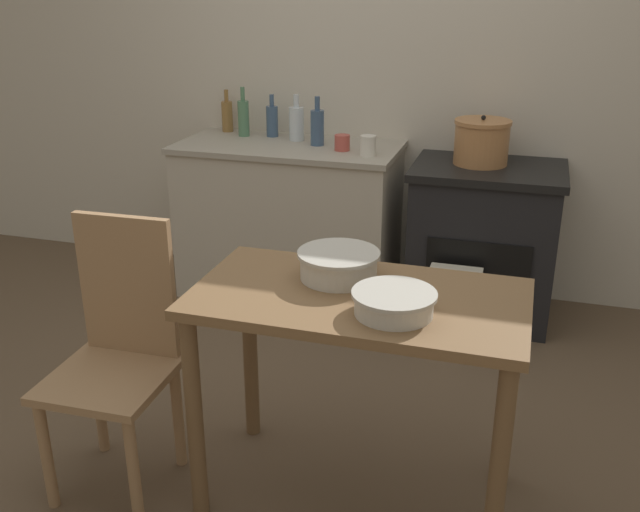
{
  "coord_description": "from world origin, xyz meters",
  "views": [
    {
      "loc": [
        0.86,
        -2.39,
        1.73
      ],
      "look_at": [
        0.0,
        0.44,
        0.56
      ],
      "focal_mm": 40.0,
      "sensor_mm": 36.0,
      "label": 1
    }
  ],
  "objects_px": {
    "mixing_bowl_large": "(339,263)",
    "mixing_bowl_small": "(394,302)",
    "bottle_center_left": "(317,127)",
    "cup_center_right": "(342,143)",
    "bottle_left": "(297,123)",
    "flour_sack": "(452,309)",
    "bottle_center": "(272,120)",
    "bottle_mid_left": "(227,115)",
    "bottle_far_left": "(243,117)",
    "stove": "(483,241)",
    "chair": "(118,350)",
    "stock_pot": "(482,142)",
    "work_table": "(358,332)",
    "cup_mid_right": "(368,146)"
  },
  "relations": [
    {
      "from": "chair",
      "to": "bottle_center_left",
      "type": "distance_m",
      "value": 1.84
    },
    {
      "from": "mixing_bowl_large",
      "to": "bottle_center",
      "type": "xyz_separation_m",
      "value": [
        -0.86,
        1.69,
        0.12
      ]
    },
    {
      "from": "stock_pot",
      "to": "cup_mid_right",
      "type": "height_order",
      "value": "stock_pot"
    },
    {
      "from": "stove",
      "to": "bottle_left",
      "type": "relative_size",
      "value": 3.23
    },
    {
      "from": "flour_sack",
      "to": "bottle_center",
      "type": "bearing_deg",
      "value": 152.53
    },
    {
      "from": "mixing_bowl_small",
      "to": "stock_pot",
      "type": "bearing_deg",
      "value": 87.0
    },
    {
      "from": "chair",
      "to": "cup_mid_right",
      "type": "relative_size",
      "value": 9.29
    },
    {
      "from": "stock_pot",
      "to": "bottle_left",
      "type": "height_order",
      "value": "bottle_left"
    },
    {
      "from": "stock_pot",
      "to": "bottle_mid_left",
      "type": "distance_m",
      "value": 1.5
    },
    {
      "from": "bottle_center",
      "to": "cup_mid_right",
      "type": "distance_m",
      "value": 0.7
    },
    {
      "from": "mixing_bowl_small",
      "to": "bottle_far_left",
      "type": "distance_m",
      "value": 2.26
    },
    {
      "from": "bottle_center_left",
      "to": "mixing_bowl_large",
      "type": "bearing_deg",
      "value": -70.46
    },
    {
      "from": "mixing_bowl_large",
      "to": "bottle_left",
      "type": "xyz_separation_m",
      "value": [
        -0.7,
        1.63,
        0.13
      ]
    },
    {
      "from": "work_table",
      "to": "bottle_left",
      "type": "xyz_separation_m",
      "value": [
        -0.79,
        1.74,
        0.32
      ]
    },
    {
      "from": "work_table",
      "to": "chair",
      "type": "bearing_deg",
      "value": -172.05
    },
    {
      "from": "stove",
      "to": "cup_center_right",
      "type": "bearing_deg",
      "value": -174.81
    },
    {
      "from": "bottle_far_left",
      "to": "cup_center_right",
      "type": "height_order",
      "value": "bottle_far_left"
    },
    {
      "from": "stock_pot",
      "to": "bottle_mid_left",
      "type": "relative_size",
      "value": 1.18
    },
    {
      "from": "chair",
      "to": "mixing_bowl_small",
      "type": "bearing_deg",
      "value": -1.21
    },
    {
      "from": "bottle_left",
      "to": "bottle_center",
      "type": "distance_m",
      "value": 0.18
    },
    {
      "from": "bottle_far_left",
      "to": "bottle_center",
      "type": "bearing_deg",
      "value": 12.63
    },
    {
      "from": "stock_pot",
      "to": "mixing_bowl_small",
      "type": "relative_size",
      "value": 1.12
    },
    {
      "from": "flour_sack",
      "to": "bottle_center_left",
      "type": "distance_m",
      "value": 1.22
    },
    {
      "from": "stock_pot",
      "to": "bottle_left",
      "type": "bearing_deg",
      "value": 176.18
    },
    {
      "from": "chair",
      "to": "mixing_bowl_large",
      "type": "height_order",
      "value": "chair"
    },
    {
      "from": "bottle_left",
      "to": "mixing_bowl_large",
      "type": "bearing_deg",
      "value": -66.89
    },
    {
      "from": "bottle_left",
      "to": "flour_sack",
      "type": "bearing_deg",
      "value": -28.82
    },
    {
      "from": "stove",
      "to": "cup_center_right",
      "type": "height_order",
      "value": "cup_center_right"
    },
    {
      "from": "bottle_center_left",
      "to": "cup_center_right",
      "type": "height_order",
      "value": "bottle_center_left"
    },
    {
      "from": "stove",
      "to": "chair",
      "type": "distance_m",
      "value": 2.09
    },
    {
      "from": "mixing_bowl_large",
      "to": "mixing_bowl_small",
      "type": "height_order",
      "value": "mixing_bowl_large"
    },
    {
      "from": "cup_center_right",
      "to": "mixing_bowl_small",
      "type": "bearing_deg",
      "value": -69.81
    },
    {
      "from": "stove",
      "to": "bottle_mid_left",
      "type": "relative_size",
      "value": 3.37
    },
    {
      "from": "bottle_center_left",
      "to": "stock_pot",
      "type": "bearing_deg",
      "value": 1.18
    },
    {
      "from": "work_table",
      "to": "bottle_center_left",
      "type": "bearing_deg",
      "value": 111.34
    },
    {
      "from": "mixing_bowl_small",
      "to": "cup_center_right",
      "type": "relative_size",
      "value": 3.11
    },
    {
      "from": "flour_sack",
      "to": "mixing_bowl_small",
      "type": "xyz_separation_m",
      "value": [
        -0.05,
        -1.31,
        0.62
      ]
    },
    {
      "from": "mixing_bowl_large",
      "to": "mixing_bowl_small",
      "type": "relative_size",
      "value": 1.08
    },
    {
      "from": "mixing_bowl_large",
      "to": "bottle_center_left",
      "type": "distance_m",
      "value": 1.65
    },
    {
      "from": "bottle_far_left",
      "to": "mixing_bowl_small",
      "type": "bearing_deg",
      "value": -56.13
    },
    {
      "from": "bottle_left",
      "to": "bottle_mid_left",
      "type": "distance_m",
      "value": 0.48
    },
    {
      "from": "mixing_bowl_large",
      "to": "mixing_bowl_small",
      "type": "xyz_separation_m",
      "value": [
        0.23,
        -0.22,
        -0.01
      ]
    },
    {
      "from": "cup_center_right",
      "to": "bottle_far_left",
      "type": "bearing_deg",
      "value": 163.49
    },
    {
      "from": "mixing_bowl_large",
      "to": "bottle_mid_left",
      "type": "height_order",
      "value": "bottle_mid_left"
    },
    {
      "from": "bottle_far_left",
      "to": "work_table",
      "type": "bearing_deg",
      "value": -57.52
    },
    {
      "from": "bottle_left",
      "to": "bottle_center",
      "type": "relative_size",
      "value": 1.07
    },
    {
      "from": "bottle_left",
      "to": "cup_center_right",
      "type": "distance_m",
      "value": 0.36
    },
    {
      "from": "cup_mid_right",
      "to": "work_table",
      "type": "bearing_deg",
      "value": -77.7
    },
    {
      "from": "flour_sack",
      "to": "stock_pot",
      "type": "xyz_separation_m",
      "value": [
        0.04,
        0.47,
        0.74
      ]
    },
    {
      "from": "mixing_bowl_small",
      "to": "bottle_center_left",
      "type": "height_order",
      "value": "bottle_center_left"
    }
  ]
}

